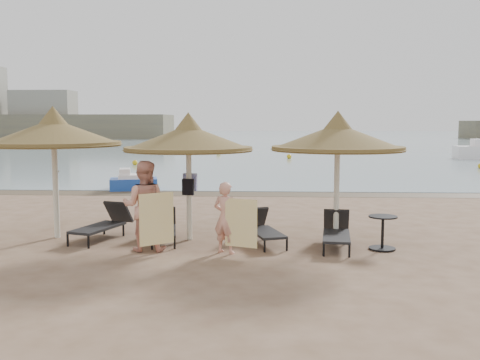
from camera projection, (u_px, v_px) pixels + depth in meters
The scene contains 22 objects.
ground at pixel (195, 250), 12.00m from camera, with size 160.00×160.00×0.00m, color #8B6E57.
sea at pixel (258, 138), 91.42m from camera, with size 200.00×140.00×0.03m, color gray.
wet_sand_strip at pixel (227, 194), 21.33m from camera, with size 200.00×1.60×0.01m, color brown.
far_shore at pixel (109, 121), 90.22m from camera, with size 150.00×54.80×12.00m.
palapa_left at pixel (54, 133), 13.02m from camera, with size 3.28×3.28×3.25m.
palapa_center at pixel (189, 139), 12.78m from camera, with size 3.12×3.12×3.10m.
palapa_right at pixel (338, 138), 12.54m from camera, with size 3.16×3.16×3.13m.
lounger_far_left at pixel (104, 223), 13.15m from camera, with size 1.17×2.01×0.85m.
lounger_near_left at pixel (164, 227), 12.94m from camera, with size 0.84×1.76×0.76m.
lounger_near_right at pixel (263, 228), 12.72m from camera, with size 1.10×1.83×0.78m.
lounger_far_right at pixel (336, 231), 12.30m from camera, with size 0.80×1.85×0.80m.
side_table at pixel (383, 234), 12.02m from camera, with size 0.63×0.63×0.77m.
person_left at pixel (144, 199), 11.85m from camera, with size 1.08×0.70×2.34m, color #E39A82.
person_right at pixel (226, 212), 11.63m from camera, with size 0.84×0.55×1.83m, color #E39A82.
towel_left at pixel (157, 219), 11.53m from camera, with size 0.66×0.50×1.13m.
towel_right at pixel (241, 223), 11.38m from camera, with size 0.70×0.28×1.04m.
bag_patterned at pixel (190, 182), 13.08m from camera, with size 0.35×0.17×0.43m.
bag_dark at pixel (188, 187), 12.75m from camera, with size 0.29×0.14×0.39m.
pedal_boat at pixel (133, 182), 22.56m from camera, with size 2.16×1.57×0.90m.
buoy_left at pixel (135, 163), 35.08m from camera, with size 0.35×0.35×0.35m, color gold.
buoy_mid at pixel (289, 156), 41.14m from camera, with size 0.37×0.37×0.37m, color gold.
buoy_extra at pixel (218, 152), 46.60m from camera, with size 0.39×0.39×0.39m, color gold.
Camera 1 is at (1.61, -11.69, 2.88)m, focal length 40.00 mm.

